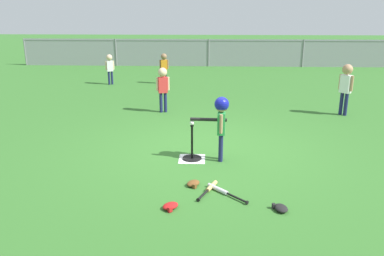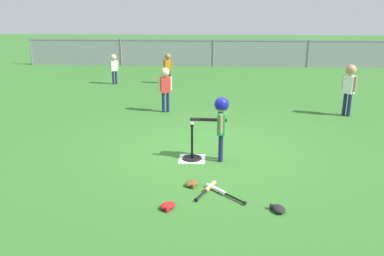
{
  "view_description": "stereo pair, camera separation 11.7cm",
  "coord_description": "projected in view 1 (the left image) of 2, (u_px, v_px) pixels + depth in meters",
  "views": [
    {
      "loc": [
        0.01,
        -6.67,
        2.47
      ],
      "look_at": [
        -0.25,
        -0.48,
        0.55
      ],
      "focal_mm": 36.75,
      "sensor_mm": 36.0,
      "label": 1
    },
    {
      "loc": [
        0.13,
        -6.66,
        2.47
      ],
      "look_at": [
        -0.25,
        -0.48,
        0.55
      ],
      "focal_mm": 36.75,
      "sensor_mm": 36.0,
      "label": 2
    }
  ],
  "objects": [
    {
      "name": "home_plate",
      "position": [
        192.0,
        159.0,
        6.65
      ],
      "size": [
        0.44,
        0.44,
        0.01
      ],
      "primitive_type": "cube",
      "color": "white",
      "rests_on": "ground_plane"
    },
    {
      "name": "glove_tossed_aside",
      "position": [
        281.0,
        208.0,
        4.96
      ],
      "size": [
        0.21,
        0.25,
        0.07
      ],
      "color": "black",
      "rests_on": "ground_plane"
    },
    {
      "name": "batter_child",
      "position": [
        221.0,
        116.0,
        6.37
      ],
      "size": [
        0.63,
        0.31,
        1.09
      ],
      "color": "#191E4C",
      "rests_on": "ground_plane"
    },
    {
      "name": "outfield_fence",
      "position": [
        209.0,
        52.0,
        16.78
      ],
      "size": [
        16.06,
        0.06,
        1.15
      ],
      "color": "slate",
      "rests_on": "ground_plane"
    },
    {
      "name": "glove_by_plate",
      "position": [
        193.0,
        183.0,
        5.65
      ],
      "size": [
        0.25,
        0.27,
        0.07
      ],
      "color": "brown",
      "rests_on": "ground_plane"
    },
    {
      "name": "batting_tee",
      "position": [
        192.0,
        154.0,
        6.62
      ],
      "size": [
        0.32,
        0.32,
        0.6
      ],
      "color": "black",
      "rests_on": "ground_plane"
    },
    {
      "name": "spare_bat_silver",
      "position": [
        222.0,
        191.0,
        5.44
      ],
      "size": [
        0.55,
        0.56,
        0.06
      ],
      "color": "silver",
      "rests_on": "ground_plane"
    },
    {
      "name": "fielder_near_right",
      "position": [
        346.0,
        83.0,
        9.13
      ],
      "size": [
        0.26,
        0.29,
        1.21
      ],
      "color": "#191E4C",
      "rests_on": "ground_plane"
    },
    {
      "name": "ground_plane",
      "position": [
        207.0,
        149.0,
        7.1
      ],
      "size": [
        60.0,
        60.0,
        0.0
      ],
      "primitive_type": "plane",
      "color": "#336B28"
    },
    {
      "name": "baseball_on_tee",
      "position": [
        192.0,
        123.0,
        6.46
      ],
      "size": [
        0.07,
        0.07,
        0.07
      ],
      "primitive_type": "sphere",
      "color": "white",
      "rests_on": "batting_tee"
    },
    {
      "name": "fielder_deep_right",
      "position": [
        110.0,
        65.0,
        12.83
      ],
      "size": [
        0.27,
        0.19,
        0.98
      ],
      "color": "#191E4C",
      "rests_on": "ground_plane"
    },
    {
      "name": "fielder_near_left",
      "position": [
        163.0,
        84.0,
        9.4
      ],
      "size": [
        0.31,
        0.22,
        1.09
      ],
      "color": "#191E4C",
      "rests_on": "ground_plane"
    },
    {
      "name": "fielder_deep_left",
      "position": [
        164.0,
        64.0,
        12.94
      ],
      "size": [
        0.29,
        0.2,
        1.0
      ],
      "color": "#262626",
      "rests_on": "ground_plane"
    },
    {
      "name": "glove_near_bats",
      "position": [
        170.0,
        206.0,
        5.01
      ],
      "size": [
        0.27,
        0.27,
        0.07
      ],
      "color": "#B21919",
      "rests_on": "ground_plane"
    },
    {
      "name": "spare_bat_wood",
      "position": [
        210.0,
        188.0,
        5.52
      ],
      "size": [
        0.29,
        0.59,
        0.06
      ],
      "color": "#DBB266",
      "rests_on": "ground_plane"
    }
  ]
}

